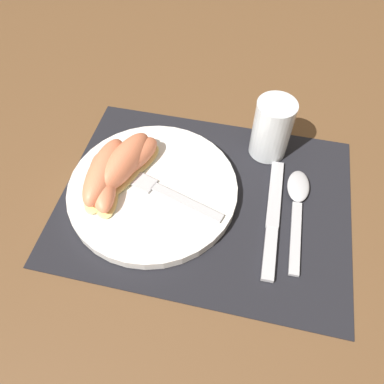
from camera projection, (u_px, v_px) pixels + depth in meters
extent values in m
plane|color=brown|center=(205.00, 199.00, 0.57)|extent=(3.00, 3.00, 0.00)
cube|color=black|center=(205.00, 199.00, 0.57)|extent=(0.43, 0.33, 0.00)
cylinder|color=white|center=(153.00, 189.00, 0.57)|extent=(0.26, 0.26, 0.02)
cylinder|color=silver|center=(272.00, 129.00, 0.59)|extent=(0.06, 0.06, 0.10)
cylinder|color=#F9AD19|center=(269.00, 142.00, 0.61)|extent=(0.05, 0.05, 0.04)
cube|color=#BCBCC1|center=(270.00, 253.00, 0.51)|extent=(0.02, 0.08, 0.01)
cube|color=#BCBCC1|center=(275.00, 193.00, 0.57)|extent=(0.02, 0.12, 0.01)
cube|color=#BCBCC1|center=(295.00, 237.00, 0.53)|extent=(0.02, 0.12, 0.01)
ellipsoid|color=#BCBCC1|center=(298.00, 186.00, 0.58)|extent=(0.03, 0.06, 0.01)
cube|color=#BCBCC1|center=(187.00, 202.00, 0.54)|extent=(0.11, 0.05, 0.00)
cube|color=#BCBCC1|center=(134.00, 177.00, 0.57)|extent=(0.08, 0.05, 0.00)
ellipsoid|color=#F4DB84|center=(132.00, 165.00, 0.58)|extent=(0.09, 0.12, 0.01)
ellipsoid|color=#F4845B|center=(131.00, 158.00, 0.57)|extent=(0.09, 0.11, 0.04)
ellipsoid|color=#F4DB84|center=(126.00, 169.00, 0.58)|extent=(0.08, 0.14, 0.01)
ellipsoid|color=#F4845B|center=(124.00, 161.00, 0.56)|extent=(0.07, 0.13, 0.05)
ellipsoid|color=#F4DB84|center=(107.00, 178.00, 0.57)|extent=(0.05, 0.13, 0.01)
ellipsoid|color=#F4845B|center=(104.00, 171.00, 0.55)|extent=(0.04, 0.13, 0.04)
ellipsoid|color=#F4DB84|center=(104.00, 187.00, 0.56)|extent=(0.09, 0.12, 0.01)
ellipsoid|color=#F4845B|center=(102.00, 181.00, 0.55)|extent=(0.08, 0.12, 0.03)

